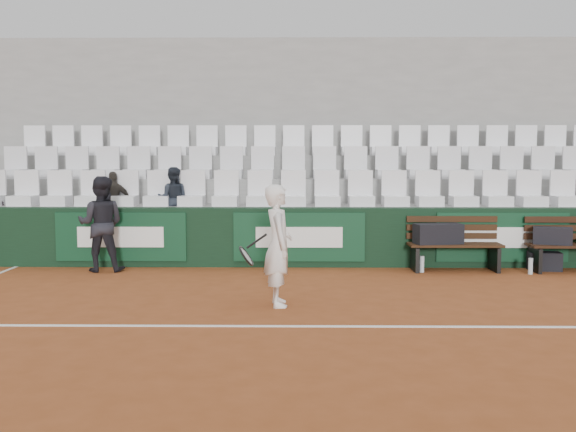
# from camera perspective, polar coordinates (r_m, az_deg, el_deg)

# --- Properties ---
(ground) EXTENTS (80.00, 80.00, 0.00)m
(ground) POSITION_cam_1_polar(r_m,az_deg,el_deg) (7.09, 2.79, -9.80)
(ground) COLOR brown
(ground) RESTS_ON ground
(court_baseline) EXTENTS (18.00, 0.06, 0.01)m
(court_baseline) POSITION_cam_1_polar(r_m,az_deg,el_deg) (7.08, 2.79, -9.77)
(court_baseline) COLOR white
(court_baseline) RESTS_ON ground
(back_barrier) EXTENTS (18.00, 0.34, 1.00)m
(back_barrier) POSITION_cam_1_polar(r_m,az_deg,el_deg) (10.92, 2.40, -1.88)
(back_barrier) COLOR black
(back_barrier) RESTS_ON ground
(grandstand_tier_front) EXTENTS (18.00, 0.95, 1.00)m
(grandstand_tier_front) POSITION_cam_1_polar(r_m,az_deg,el_deg) (11.55, 1.96, -1.51)
(grandstand_tier_front) COLOR gray
(grandstand_tier_front) RESTS_ON ground
(grandstand_tier_mid) EXTENTS (18.00, 0.95, 1.45)m
(grandstand_tier_mid) POSITION_cam_1_polar(r_m,az_deg,el_deg) (12.47, 1.87, 0.01)
(grandstand_tier_mid) COLOR #989895
(grandstand_tier_mid) RESTS_ON ground
(grandstand_tier_back) EXTENTS (18.00, 0.95, 1.90)m
(grandstand_tier_back) POSITION_cam_1_polar(r_m,az_deg,el_deg) (13.40, 1.79, 1.32)
(grandstand_tier_back) COLOR gray
(grandstand_tier_back) RESTS_ON ground
(grandstand_rear_wall) EXTENTS (18.00, 0.30, 4.40)m
(grandstand_rear_wall) POSITION_cam_1_polar(r_m,az_deg,el_deg) (14.00, 1.75, 6.60)
(grandstand_rear_wall) COLOR #979694
(grandstand_rear_wall) RESTS_ON ground
(seat_row_front) EXTENTS (11.90, 0.44, 0.63)m
(seat_row_front) POSITION_cam_1_polar(r_m,az_deg,el_deg) (11.31, 2.00, 2.49)
(seat_row_front) COLOR white
(seat_row_front) RESTS_ON grandstand_tier_front
(seat_row_mid) EXTENTS (11.90, 0.44, 0.63)m
(seat_row_mid) POSITION_cam_1_polar(r_m,az_deg,el_deg) (12.25, 1.90, 4.79)
(seat_row_mid) COLOR silver
(seat_row_mid) RESTS_ON grandstand_tier_mid
(seat_row_back) EXTENTS (11.90, 0.44, 0.63)m
(seat_row_back) POSITION_cam_1_polar(r_m,az_deg,el_deg) (13.20, 1.82, 6.76)
(seat_row_back) COLOR white
(seat_row_back) RESTS_ON grandstand_tier_back
(bench_left) EXTENTS (1.50, 0.56, 0.45)m
(bench_left) POSITION_cam_1_polar(r_m,az_deg,el_deg) (10.83, 14.59, -3.57)
(bench_left) COLOR #371F10
(bench_left) RESTS_ON ground
(bench_right) EXTENTS (1.50, 0.56, 0.45)m
(bench_right) POSITION_cam_1_polar(r_m,az_deg,el_deg) (11.40, 24.17, -3.43)
(bench_right) COLOR black
(bench_right) RESTS_ON ground
(sports_bag_left) EXTENTS (0.81, 0.47, 0.33)m
(sports_bag_left) POSITION_cam_1_polar(r_m,az_deg,el_deg) (10.71, 13.20, -1.55)
(sports_bag_left) COLOR black
(sports_bag_left) RESTS_ON bench_left
(sports_bag_right) EXTENTS (0.65, 0.45, 0.27)m
(sports_bag_right) POSITION_cam_1_polar(r_m,az_deg,el_deg) (11.22, 22.44, -1.63)
(sports_bag_right) COLOR black
(sports_bag_right) RESTS_ON bench_right
(sports_bag_ground) EXTENTS (0.52, 0.34, 0.30)m
(sports_bag_ground) POSITION_cam_1_polar(r_m,az_deg,el_deg) (11.37, 21.83, -3.75)
(sports_bag_ground) COLOR black
(sports_bag_ground) RESTS_ON ground
(water_bottle_near) EXTENTS (0.07, 0.07, 0.27)m
(water_bottle_near) POSITION_cam_1_polar(r_m,az_deg,el_deg) (10.60, 11.81, -4.21)
(water_bottle_near) COLOR silver
(water_bottle_near) RESTS_ON ground
(water_bottle_far) EXTENTS (0.07, 0.07, 0.26)m
(water_bottle_far) POSITION_cam_1_polar(r_m,az_deg,el_deg) (10.90, 20.75, -4.18)
(water_bottle_far) COLOR silver
(water_bottle_far) RESTS_ON ground
(tennis_player) EXTENTS (0.71, 0.60, 1.51)m
(tennis_player) POSITION_cam_1_polar(r_m,az_deg,el_deg) (7.94, -0.88, -2.63)
(tennis_player) COLOR white
(tennis_player) RESTS_ON ground
(ball_kid) EXTENTS (0.79, 0.64, 1.55)m
(ball_kid) POSITION_cam_1_polar(r_m,az_deg,el_deg) (10.84, -16.29, -0.68)
(ball_kid) COLOR black
(ball_kid) RESTS_ON ground
(spectator_b) EXTENTS (0.67, 0.45, 1.06)m
(spectator_b) POSITION_cam_1_polar(r_m,az_deg,el_deg) (11.80, -15.25, 3.46)
(spectator_b) COLOR #302C26
(spectator_b) RESTS_ON grandstand_tier_front
(spectator_c) EXTENTS (0.58, 0.46, 1.13)m
(spectator_c) POSITION_cam_1_polar(r_m,az_deg,el_deg) (11.56, -10.23, 3.72)
(spectator_c) COLOR #1E242D
(spectator_c) RESTS_ON grandstand_tier_front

